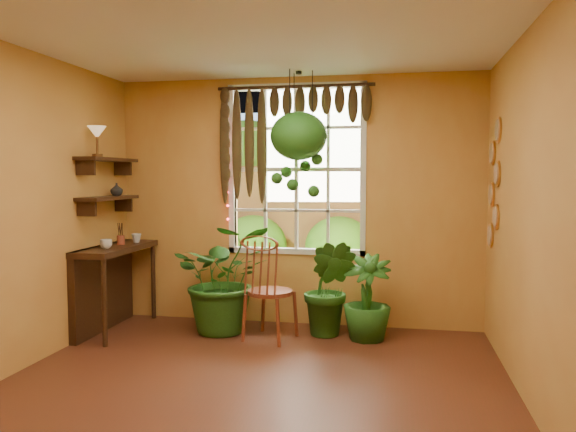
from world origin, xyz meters
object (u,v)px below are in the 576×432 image
at_px(counter_ledge, 107,278).
at_px(potted_plant_mid, 330,288).
at_px(windsor_chair, 269,305).
at_px(hanging_basket, 299,144).
at_px(potted_plant_left, 225,278).

distance_m(counter_ledge, potted_plant_mid, 2.35).
bearing_deg(windsor_chair, hanging_basket, 72.31).
distance_m(counter_ledge, potted_plant_left, 1.25).
bearing_deg(potted_plant_mid, hanging_basket, 161.50).
height_order(windsor_chair, hanging_basket, hanging_basket).
xyz_separation_m(counter_ledge, hanging_basket, (1.99, 0.33, 1.41)).
height_order(counter_ledge, potted_plant_mid, potted_plant_mid).
distance_m(windsor_chair, potted_plant_mid, 0.65).
relative_size(potted_plant_left, hanging_basket, 0.87).
bearing_deg(counter_ledge, hanging_basket, 9.35).
xyz_separation_m(potted_plant_left, hanging_basket, (0.75, 0.17, 1.39)).
relative_size(potted_plant_left, potted_plant_mid, 1.15).
bearing_deg(potted_plant_mid, windsor_chair, -157.35).
bearing_deg(hanging_basket, counter_ledge, -170.65).
distance_m(windsor_chair, potted_plant_left, 0.59).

